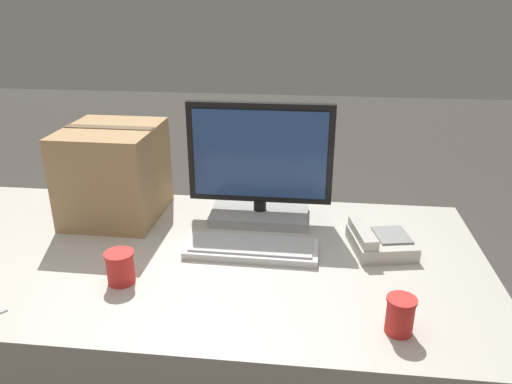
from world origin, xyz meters
TOP-DOWN VIEW (x-y plane):
  - office_desk at (0.00, 0.00)m, footprint 1.80×0.90m
  - monitor at (0.19, 0.27)m, footprint 0.49×0.20m
  - keyboard at (0.20, 0.03)m, footprint 0.41×0.15m
  - desk_phone at (0.58, 0.10)m, footprint 0.21×0.22m
  - paper_cup_left at (-0.14, -0.17)m, footprint 0.08×0.08m
  - paper_cup_right at (0.59, -0.31)m, footprint 0.07×0.07m
  - cardboard_box at (-0.31, 0.25)m, footprint 0.31×0.34m

SIDE VIEW (x-z plane):
  - office_desk at x=0.00m, z-range 0.00..0.71m
  - keyboard at x=0.20m, z-range 0.71..0.74m
  - desk_phone at x=0.58m, z-range 0.70..0.78m
  - paper_cup_left at x=-0.14m, z-range 0.71..0.80m
  - paper_cup_right at x=0.59m, z-range 0.71..0.80m
  - cardboard_box at x=-0.31m, z-range 0.71..1.03m
  - monitor at x=0.19m, z-range 0.68..1.09m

